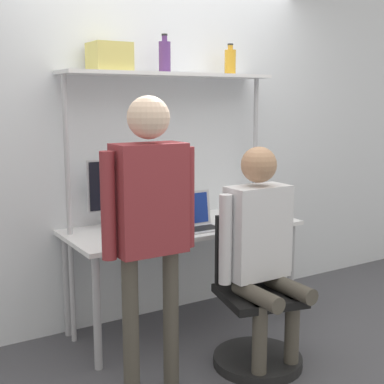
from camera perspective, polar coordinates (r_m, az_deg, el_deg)
The scene contains 13 objects.
ground_plane at distance 3.81m, azimuth 1.98°, elevation -15.91°, with size 12.00×12.00×0.00m, color #4C4C51.
wall_back at distance 4.08m, azimuth -3.66°, elevation 5.54°, with size 8.00×0.06×2.70m.
desk at distance 3.87m, azimuth -0.95°, elevation -4.74°, with size 1.68×0.69×0.76m.
shelf_unit at distance 3.89m, azimuth -2.31°, elevation 8.75°, with size 1.60×0.32×1.84m.
monitor at distance 3.79m, azimuth -7.51°, elevation 0.42°, with size 0.50×0.17×0.49m.
laptop at distance 3.75m, azimuth 0.15°, elevation -2.83°, with size 0.34×0.25×0.25m.
cell_phone at distance 3.89m, azimuth 4.18°, elevation -3.34°, with size 0.07×0.15×0.01m.
office_chair at distance 3.49m, azimuth 6.80°, elevation -13.30°, with size 0.56×0.56×0.93m.
person_seated at distance 3.27m, azimuth 7.38°, elevation -5.08°, with size 0.55×0.47×1.38m.
person_standing at distance 2.87m, azimuth -4.54°, elevation -1.94°, with size 0.55×0.23×1.68m.
bottle_purple at distance 3.88m, azimuth -2.94°, elevation 14.26°, with size 0.08×0.08×0.27m.
bottle_amber at distance 4.18m, azimuth 4.09°, elevation 13.71°, with size 0.09×0.09×0.23m.
storage_box at distance 3.70m, azimuth -8.80°, elevation 14.06°, with size 0.25×0.23×0.18m.
Camera 1 is at (-1.90, -2.86, 1.66)m, focal length 50.00 mm.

